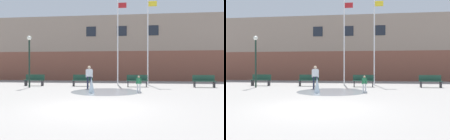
{
  "view_description": "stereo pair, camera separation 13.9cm",
  "coord_description": "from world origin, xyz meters",
  "views": [
    {
      "loc": [
        1.61,
        -7.76,
        1.44
      ],
      "look_at": [
        -0.06,
        7.25,
        1.3
      ],
      "focal_mm": 35.0,
      "sensor_mm": 36.0,
      "label": 1
    },
    {
      "loc": [
        1.74,
        -7.74,
        1.44
      ],
      "look_at": [
        -0.06,
        7.25,
        1.3
      ],
      "focal_mm": 35.0,
      "sensor_mm": 36.0,
      "label": 2
    }
  ],
  "objects": [
    {
      "name": "library_building",
      "position": [
        0.0,
        19.67,
        3.71
      ],
      "size": [
        36.0,
        6.05,
        7.43
      ],
      "color": "brown",
      "rests_on": "ground"
    },
    {
      "name": "lamp_post_left_lane",
      "position": [
        -6.2,
        7.49,
        2.49
      ],
      "size": [
        0.32,
        0.32,
        3.8
      ],
      "color": "#192D23",
      "rests_on": "ground"
    },
    {
      "name": "flagpole_left",
      "position": [
        0.05,
        11.04,
        3.97
      ],
      "size": [
        0.8,
        0.1,
        7.47
      ],
      "color": "silver",
      "rests_on": "ground"
    },
    {
      "name": "ground_plane",
      "position": [
        0.0,
        0.0,
        0.0
      ],
      "size": [
        100.0,
        100.0,
        0.0
      ],
      "primitive_type": "plane",
      "color": "gray"
    },
    {
      "name": "splash_fountain",
      "position": [
        -0.52,
        5.04,
        0.19
      ],
      "size": [
        4.29,
        4.29,
        0.9
      ],
      "color": "gray",
      "rests_on": "ground"
    },
    {
      "name": "park_bench_far_right",
      "position": [
        6.61,
        9.07,
        0.48
      ],
      "size": [
        1.6,
        0.44,
        0.91
      ],
      "color": "#28282D",
      "rests_on": "ground"
    },
    {
      "name": "park_bench_center",
      "position": [
        -2.64,
        9.21,
        0.48
      ],
      "size": [
        1.6,
        0.44,
        0.91
      ],
      "color": "#28282D",
      "rests_on": "ground"
    },
    {
      "name": "child_in_fountain",
      "position": [
        1.76,
        5.17,
        0.58
      ],
      "size": [
        0.31,
        0.24,
        0.99
      ],
      "rotation": [
        0.0,
        0.0,
        -1.94
      ],
      "color": "silver",
      "rests_on": "ground"
    },
    {
      "name": "flagpole_right",
      "position": [
        2.62,
        11.04,
        4.0
      ],
      "size": [
        0.8,
        0.1,
        7.52
      ],
      "color": "silver",
      "rests_on": "ground"
    },
    {
      "name": "park_bench_left_of_flagpoles",
      "position": [
        -6.62,
        9.16,
        0.48
      ],
      "size": [
        1.6,
        0.44,
        0.91
      ],
      "color": "#28282D",
      "rests_on": "ground"
    },
    {
      "name": "park_bench_near_trashcan",
      "position": [
        1.68,
        9.06,
        0.48
      ],
      "size": [
        1.6,
        0.44,
        0.91
      ],
      "color": "#28282D",
      "rests_on": "ground"
    },
    {
      "name": "adult_near_bench",
      "position": [
        -1.66,
        7.21,
        0.93
      ],
      "size": [
        0.5,
        0.34,
        1.59
      ],
      "rotation": [
        0.0,
        0.0,
        0.5
      ],
      "color": "#1E233D",
      "rests_on": "ground"
    }
  ]
}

